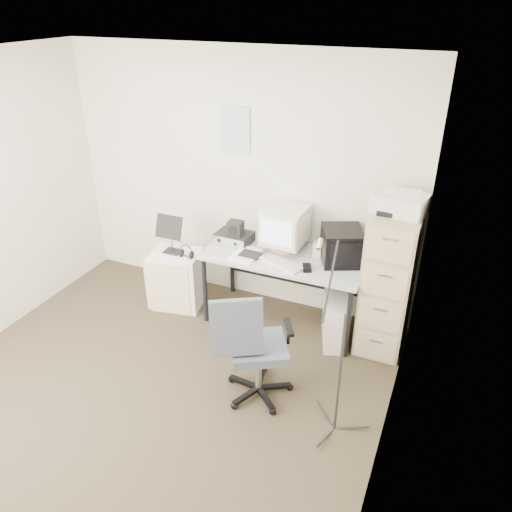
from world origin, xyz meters
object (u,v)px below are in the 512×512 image
at_px(desk, 284,289).
at_px(side_cart, 178,279).
at_px(office_chair, 259,346).
at_px(filing_cabinet, 388,282).

xyz_separation_m(desk, side_cart, (-1.10, -0.15, -0.07)).
height_order(desk, side_cart, desk).
xyz_separation_m(office_chair, side_cart, (-1.27, 0.89, -0.18)).
relative_size(office_chair, side_cart, 1.60).
bearing_deg(desk, office_chair, -80.69).
xyz_separation_m(filing_cabinet, office_chair, (-0.78, -1.06, -0.17)).
distance_m(office_chair, side_cart, 1.56).
height_order(desk, office_chair, office_chair).
bearing_deg(side_cart, office_chair, -45.42).
bearing_deg(desk, side_cart, -172.49).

